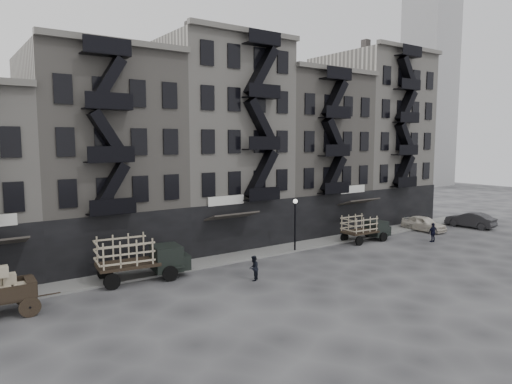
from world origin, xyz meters
TOP-DOWN VIEW (x-y plane):
  - ground at (0.00, 0.00)m, footprint 140.00×140.00m
  - sidewalk at (0.00, 3.75)m, footprint 55.00×2.50m
  - building_midwest at (-10.00, 9.83)m, footprint 10.00×11.35m
  - building_center at (-0.00, 9.82)m, footprint 10.00×11.35m
  - building_mideast at (10.00, 9.83)m, footprint 10.00×11.35m
  - building_east at (20.00, 9.82)m, footprint 10.00×11.35m
  - lamp_post at (3.00, 2.60)m, footprint 0.36×0.36m
  - distant_tower at (60.00, 30.00)m, footprint 8.00×8.00m
  - stake_truck_west at (-9.83, 2.58)m, footprint 5.97×2.95m
  - stake_truck_east at (10.58, 1.95)m, footprint 4.82×2.18m
  - car_east at (18.84, 1.78)m, footprint 1.81×4.41m
  - car_far at (24.39, 0.16)m, footprint 2.13×4.91m
  - pedestrian_mid at (-3.98, -1.63)m, footprint 0.99×0.97m
  - policeman at (15.21, -1.66)m, footprint 1.06×0.57m

SIDE VIEW (x-z plane):
  - ground at x=0.00m, z-range 0.00..0.00m
  - sidewalk at x=0.00m, z-range 0.00..0.15m
  - car_east at x=18.84m, z-range 0.00..1.50m
  - car_far at x=24.39m, z-range 0.00..1.57m
  - pedestrian_mid at x=-3.98m, z-range 0.00..1.61m
  - policeman at x=15.21m, z-range 0.00..1.71m
  - stake_truck_east at x=10.58m, z-range 0.17..2.54m
  - stake_truck_west at x=-9.83m, z-range 0.20..3.10m
  - lamp_post at x=3.00m, z-range 0.64..4.92m
  - building_midwest at x=-10.00m, z-range -0.60..15.60m
  - building_mideast at x=10.00m, z-range -0.60..15.60m
  - building_center at x=0.00m, z-range -0.60..17.60m
  - building_east at x=20.00m, z-range -0.60..18.60m
  - distant_tower at x=60.00m, z-range 0.76..66.76m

